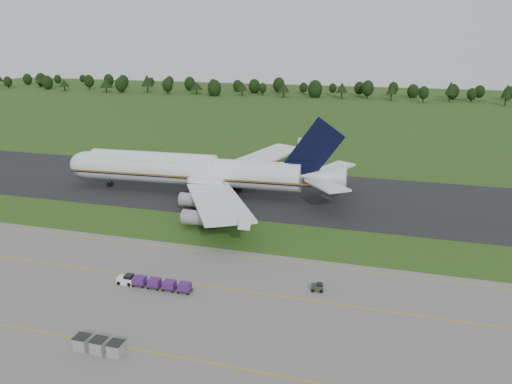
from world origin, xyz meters
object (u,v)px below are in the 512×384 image
(baggage_train, at_px, (153,283))
(utility_cart, at_px, (317,288))
(uld_row, at_px, (99,345))
(aircraft, at_px, (194,170))
(edge_markers, at_px, (205,217))

(baggage_train, xyz_separation_m, utility_cart, (24.91, 6.02, -0.32))
(utility_cart, height_order, uld_row, uld_row)
(aircraft, bearing_deg, uld_row, -77.93)
(aircraft, bearing_deg, utility_cart, -47.86)
(utility_cart, xyz_separation_m, uld_row, (-23.71, -22.84, 0.40))
(baggage_train, distance_m, edge_markers, 31.22)
(baggage_train, relative_size, edge_markers, 1.05)
(aircraft, height_order, utility_cart, aircraft)
(utility_cart, relative_size, edge_markers, 0.16)
(uld_row, bearing_deg, utility_cart, 43.94)
(utility_cart, distance_m, uld_row, 32.92)
(baggage_train, distance_m, uld_row, 16.87)
(aircraft, xyz_separation_m, utility_cart, (37.44, -41.38, -5.22))
(aircraft, height_order, edge_markers, aircraft)
(aircraft, distance_m, utility_cart, 56.05)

